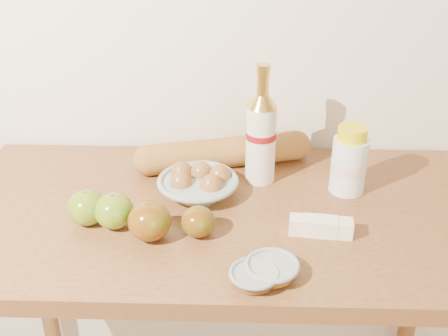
{
  "coord_description": "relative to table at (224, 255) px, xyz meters",
  "views": [
    {
      "loc": [
        0.03,
        0.15,
        1.57
      ],
      "look_at": [
        0.0,
        1.15,
        1.02
      ],
      "focal_mm": 45.0,
      "sensor_mm": 36.0,
      "label": 1
    }
  ],
  "objects": [
    {
      "name": "apple_redgreen_front",
      "position": [
        -0.15,
        -0.11,
        0.16
      ],
      "size": [
        0.11,
        0.11,
        0.08
      ],
      "rotation": [
        0.0,
        0.0,
        0.37
      ],
      "color": "maroon",
      "rests_on": "table"
    },
    {
      "name": "apple_extra",
      "position": [
        -0.23,
        -0.07,
        0.16
      ],
      "size": [
        0.1,
        0.1,
        0.08
      ],
      "rotation": [
        0.0,
        0.0,
        0.36
      ],
      "color": "olive",
      "rests_on": "table"
    },
    {
      "name": "apple_yellowgreen",
      "position": [
        -0.28,
        -0.06,
        0.16
      ],
      "size": [
        0.1,
        0.1,
        0.08
      ],
      "rotation": [
        0.0,
        0.0,
        0.36
      ],
      "color": "olive",
      "rests_on": "table"
    },
    {
      "name": "bourbon_bottle",
      "position": [
        0.08,
        0.13,
        0.24
      ],
      "size": [
        0.08,
        0.08,
        0.28
      ],
      "rotation": [
        0.0,
        0.0,
        0.11
      ],
      "color": "silver",
      "rests_on": "table"
    },
    {
      "name": "butter_stick",
      "position": [
        0.2,
        -0.08,
        0.14
      ],
      "size": [
        0.13,
        0.05,
        0.04
      ],
      "rotation": [
        0.0,
        0.0,
        -0.11
      ],
      "color": "#FDF4C4",
      "rests_on": "table"
    },
    {
      "name": "cream_bottle",
      "position": [
        0.28,
        0.09,
        0.2
      ],
      "size": [
        0.1,
        0.1,
        0.16
      ],
      "rotation": [
        0.0,
        0.0,
        -0.33
      ],
      "color": "white",
      "rests_on": "table"
    },
    {
      "name": "syrup_bowl",
      "position": [
        0.09,
        -0.22,
        0.14
      ],
      "size": [
        0.13,
        0.13,
        0.03
      ],
      "rotation": [
        0.0,
        0.0,
        -0.32
      ],
      "color": "#8E9B96",
      "rests_on": "table"
    },
    {
      "name": "baguette",
      "position": [
        -0.01,
        0.2,
        0.16
      ],
      "size": [
        0.45,
        0.18,
        0.07
      ],
      "rotation": [
        0.0,
        0.0,
        0.25
      ],
      "color": "#B47B37",
      "rests_on": "table"
    },
    {
      "name": "table",
      "position": [
        0.0,
        0.0,
        0.0
      ],
      "size": [
        1.2,
        0.6,
        0.9
      ],
      "color": "brown",
      "rests_on": "ground"
    },
    {
      "name": "sugar_bowl",
      "position": [
        0.06,
        -0.24,
        0.14
      ],
      "size": [
        0.1,
        0.1,
        0.03
      ],
      "rotation": [
        0.0,
        0.0,
        -0.09
      ],
      "color": "gray",
      "rests_on": "table"
    },
    {
      "name": "apple_redgreen_right",
      "position": [
        -0.05,
        -0.1,
        0.16
      ],
      "size": [
        0.08,
        0.08,
        0.06
      ],
      "rotation": [
        0.0,
        0.0,
        0.13
      ],
      "color": "maroon",
      "rests_on": "table"
    },
    {
      "name": "egg_bowl",
      "position": [
        -0.06,
        0.06,
        0.15
      ],
      "size": [
        0.21,
        0.21,
        0.07
      ],
      "rotation": [
        0.0,
        0.0,
        -0.15
      ],
      "color": "#92A09C",
      "rests_on": "table"
    }
  ]
}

